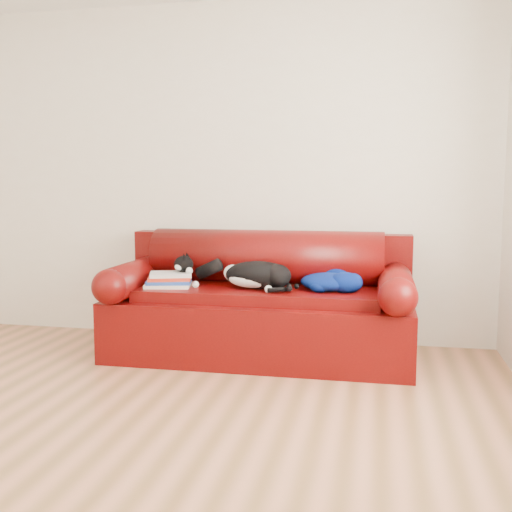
{
  "coord_description": "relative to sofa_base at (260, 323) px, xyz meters",
  "views": [
    {
      "loc": [
        1.38,
        -2.57,
        1.21
      ],
      "look_at": [
        0.57,
        1.35,
        0.73
      ],
      "focal_mm": 42.0,
      "sensor_mm": 36.0,
      "label": 1
    }
  ],
  "objects": [
    {
      "name": "blanket",
      "position": [
        0.49,
        -0.03,
        0.32
      ],
      "size": [
        0.46,
        0.4,
        0.14
      ],
      "rotation": [
        0.0,
        0.0,
        -0.13
      ],
      "color": "#021242",
      "rests_on": "sofa_base"
    },
    {
      "name": "ground",
      "position": [
        -0.57,
        -1.49,
        -0.24
      ],
      "size": [
        4.5,
        4.5,
        0.0
      ],
      "primitive_type": "plane",
      "color": "brown",
      "rests_on": "ground"
    },
    {
      "name": "room_shell",
      "position": [
        -0.45,
        -1.48,
        1.43
      ],
      "size": [
        4.52,
        4.02,
        2.61
      ],
      "color": "beige",
      "rests_on": "ground"
    },
    {
      "name": "cat",
      "position": [
        -0.01,
        -0.09,
        0.35
      ],
      "size": [
        0.63,
        0.36,
        0.24
      ],
      "rotation": [
        0.0,
        0.0,
        -0.26
      ],
      "color": "black",
      "rests_on": "sofa_base"
    },
    {
      "name": "book_stack",
      "position": [
        -0.62,
        -0.13,
        0.31
      ],
      "size": [
        0.35,
        0.3,
        0.1
      ],
      "rotation": [
        0.0,
        0.0,
        0.26
      ],
      "color": "silver",
      "rests_on": "sofa_base"
    },
    {
      "name": "sofa_base",
      "position": [
        0.0,
        0.0,
        0.0
      ],
      "size": [
        2.1,
        0.9,
        0.5
      ],
      "color": "#390204",
      "rests_on": "ground"
    },
    {
      "name": "sofa_back",
      "position": [
        0.0,
        0.24,
        0.3
      ],
      "size": [
        2.1,
        1.01,
        0.88
      ],
      "color": "#390204",
      "rests_on": "ground"
    }
  ]
}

